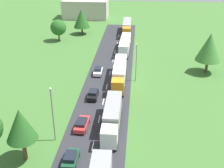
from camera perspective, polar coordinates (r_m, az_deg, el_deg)
road at (r=45.63m, az=-3.76°, el=-12.14°), size 10.00×140.00×0.06m
lane_marking_centre at (r=43.29m, az=-4.38°, el=-14.60°), size 0.16×122.34×0.01m
truck_second at (r=48.75m, az=0.02°, el=-6.18°), size 2.54×12.29×3.79m
truck_third at (r=64.30m, az=1.42°, el=2.23°), size 2.64×14.55×3.77m
truck_fourth at (r=82.38m, az=2.47°, el=7.58°), size 2.79×13.10×3.49m
truck_fifth at (r=98.54m, az=2.85°, el=10.77°), size 2.75×13.85×3.73m
car_second at (r=42.91m, az=-7.84°, el=-13.80°), size 1.87×4.01×1.59m
car_third at (r=49.64m, az=-5.74°, el=-7.53°), size 2.02×4.55×1.50m
car_fourth at (r=58.29m, az=-3.63°, el=-1.96°), size 1.86×4.00×1.52m
car_fifth at (r=68.37m, az=-2.66°, el=2.50°), size 1.85×4.07×1.59m
lamppost_second at (r=45.31m, az=-11.21°, el=-5.26°), size 0.36×0.36×9.09m
lamppost_third at (r=63.98m, az=4.62°, el=4.48°), size 0.36×0.36×8.52m
tree_oak at (r=92.06m, az=-10.14°, el=10.49°), size 4.68×4.68×6.42m
tree_birch at (r=70.94m, az=18.00°, el=6.67°), size 5.75×5.75×9.33m
tree_maple at (r=97.67m, az=-5.79°, el=12.28°), size 5.21×5.21×7.98m
tree_elm at (r=42.18m, az=-16.95°, el=-7.42°), size 4.22×4.22×8.13m
distant_building at (r=119.14m, az=-5.04°, el=14.02°), size 16.88×8.86×6.92m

